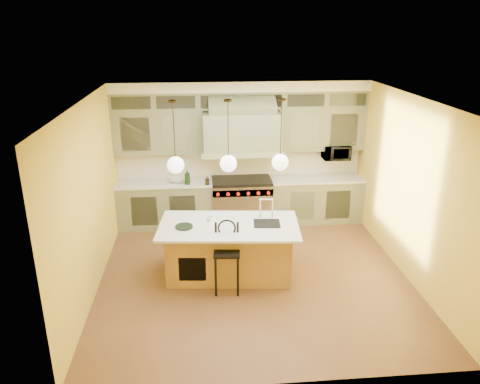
{
  "coord_description": "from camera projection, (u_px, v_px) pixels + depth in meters",
  "views": [
    {
      "loc": [
        -0.84,
        -6.78,
        3.96
      ],
      "look_at": [
        -0.16,
        0.7,
        1.22
      ],
      "focal_mm": 35.0,
      "sensor_mm": 36.0,
      "label": 1
    }
  ],
  "objects": [
    {
      "name": "floor",
      "position": [
        254.0,
        275.0,
        7.78
      ],
      "size": [
        5.0,
        5.0,
        0.0
      ],
      "primitive_type": "plane",
      "color": "brown",
      "rests_on": "ground"
    },
    {
      "name": "fruit_bowl",
      "position": [
        177.0,
        180.0,
        9.33
      ],
      "size": [
        0.33,
        0.33,
        0.07
      ],
      "primitive_type": "imported",
      "rotation": [
        0.0,
        0.0,
        -0.11
      ],
      "color": "beige",
      "rests_on": "back_cabinetry"
    },
    {
      "name": "pendant_left",
      "position": [
        176.0,
        163.0,
        7.05
      ],
      "size": [
        0.26,
        0.26,
        1.11
      ],
      "color": "#2D2319",
      "rests_on": "ceiling"
    },
    {
      "name": "microwave",
      "position": [
        336.0,
        152.0,
        9.55
      ],
      "size": [
        0.54,
        0.37,
        0.3
      ],
      "primitive_type": "imported",
      "color": "black",
      "rests_on": "back_cabinetry"
    },
    {
      "name": "counter_stool",
      "position": [
        227.0,
        252.0,
        7.14
      ],
      "size": [
        0.43,
        0.43,
        1.13
      ],
      "rotation": [
        0.0,
        0.0,
        -0.08
      ],
      "color": "black",
      "rests_on": "floor"
    },
    {
      "name": "wall_front",
      "position": [
        283.0,
        274.0,
        4.94
      ],
      "size": [
        5.0,
        0.0,
        5.0
      ],
      "primitive_type": "plane",
      "rotation": [
        -1.57,
        0.0,
        0.0
      ],
      "color": "gold",
      "rests_on": "ground"
    },
    {
      "name": "oil_bottle_b",
      "position": [
        207.0,
        180.0,
        9.16
      ],
      "size": [
        0.09,
        0.09,
        0.18
      ],
      "primitive_type": "imported",
      "rotation": [
        0.0,
        0.0,
        0.1
      ],
      "color": "black",
      "rests_on": "back_cabinetry"
    },
    {
      "name": "pendant_right",
      "position": [
        280.0,
        160.0,
        7.19
      ],
      "size": [
        0.26,
        0.26,
        1.11
      ],
      "color": "#2D2319",
      "rests_on": "ceiling"
    },
    {
      "name": "kitchen_island",
      "position": [
        229.0,
        249.0,
        7.63
      ],
      "size": [
        2.31,
        1.38,
        1.35
      ],
      "rotation": [
        0.0,
        0.0,
        -0.09
      ],
      "color": "olive",
      "rests_on": "floor"
    },
    {
      "name": "back_cabinetry",
      "position": [
        241.0,
        156.0,
        9.37
      ],
      "size": [
        5.0,
        0.77,
        2.9
      ],
      "color": "gray",
      "rests_on": "floor"
    },
    {
      "name": "ceiling",
      "position": [
        256.0,
        99.0,
        6.78
      ],
      "size": [
        5.0,
        5.0,
        0.0
      ],
      "primitive_type": "plane",
      "rotation": [
        3.14,
        0.0,
        0.0
      ],
      "color": "white",
      "rests_on": "wall_back"
    },
    {
      "name": "wall_left",
      "position": [
        90.0,
        198.0,
        7.07
      ],
      "size": [
        0.0,
        5.0,
        5.0
      ],
      "primitive_type": "plane",
      "rotation": [
        1.57,
        0.0,
        1.57
      ],
      "color": "gold",
      "rests_on": "ground"
    },
    {
      "name": "wall_right",
      "position": [
        409.0,
        188.0,
        7.49
      ],
      "size": [
        0.0,
        5.0,
        5.0
      ],
      "primitive_type": "plane",
      "rotation": [
        1.57,
        0.0,
        -1.57
      ],
      "color": "gold",
      "rests_on": "ground"
    },
    {
      "name": "cup",
      "position": [
        209.0,
        219.0,
        7.55
      ],
      "size": [
        0.1,
        0.1,
        0.09
      ],
      "primitive_type": "imported",
      "rotation": [
        0.0,
        0.0,
        -0.08
      ],
      "color": "silver",
      "rests_on": "kitchen_island"
    },
    {
      "name": "pendant_center",
      "position": [
        228.0,
        162.0,
        7.12
      ],
      "size": [
        0.26,
        0.26,
        1.11
      ],
      "color": "#2D2319",
      "rests_on": "ceiling"
    },
    {
      "name": "oil_bottle_a",
      "position": [
        187.0,
        177.0,
        9.17
      ],
      "size": [
        0.13,
        0.13,
        0.3
      ],
      "primitive_type": "imported",
      "rotation": [
        0.0,
        0.0,
        -0.07
      ],
      "color": "black",
      "rests_on": "back_cabinetry"
    },
    {
      "name": "range",
      "position": [
        242.0,
        201.0,
        9.61
      ],
      "size": [
        1.2,
        0.74,
        0.96
      ],
      "color": "silver",
      "rests_on": "floor"
    },
    {
      "name": "wall_back",
      "position": [
        240.0,
        151.0,
        9.62
      ],
      "size": [
        5.0,
        0.0,
        5.0
      ],
      "primitive_type": "plane",
      "rotation": [
        1.57,
        0.0,
        0.0
      ],
      "color": "gold",
      "rests_on": "ground"
    }
  ]
}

